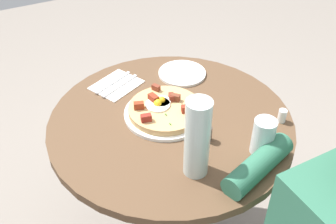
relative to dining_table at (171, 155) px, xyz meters
The scene contains 11 objects.
dining_table is the anchor object (origin of this frame).
pizza_plate 0.18m from the dining_table, 76.44° to the right, with size 0.28×0.28×0.01m, color white.
breakfast_pizza 0.20m from the dining_table, 75.42° to the right, with size 0.25×0.25×0.05m.
bread_plate 0.33m from the dining_table, 127.71° to the right, with size 0.19×0.19×0.01m, color white.
napkin 0.33m from the dining_table, 72.16° to the right, with size 0.17×0.14×0.00m, color white.
fork 0.35m from the dining_table, 71.78° to the right, with size 0.18×0.01×0.01m, color silver.
knife 0.32m from the dining_table, 72.59° to the right, with size 0.18×0.01×0.01m, color silver.
water_glass 0.39m from the dining_table, 122.27° to the left, with size 0.07×0.07×0.12m, color silver.
water_bottle 0.39m from the dining_table, 78.35° to the left, with size 0.07×0.07×0.25m, color silver.
salt_shaker 0.42m from the dining_table, 149.78° to the left, with size 0.03×0.03×0.05m, color white.
pepper_shaker 0.25m from the dining_table, 108.97° to the left, with size 0.03×0.03×0.05m, color #3F3833.
Camera 1 is at (0.49, 0.89, 1.57)m, focal length 41.66 mm.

